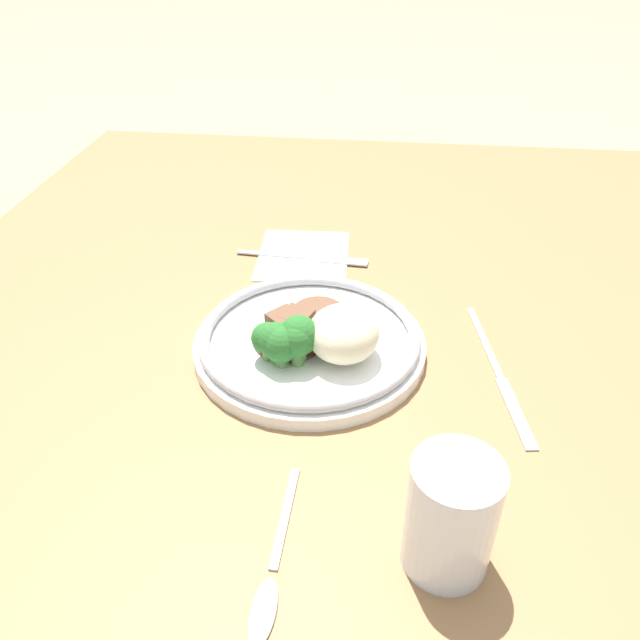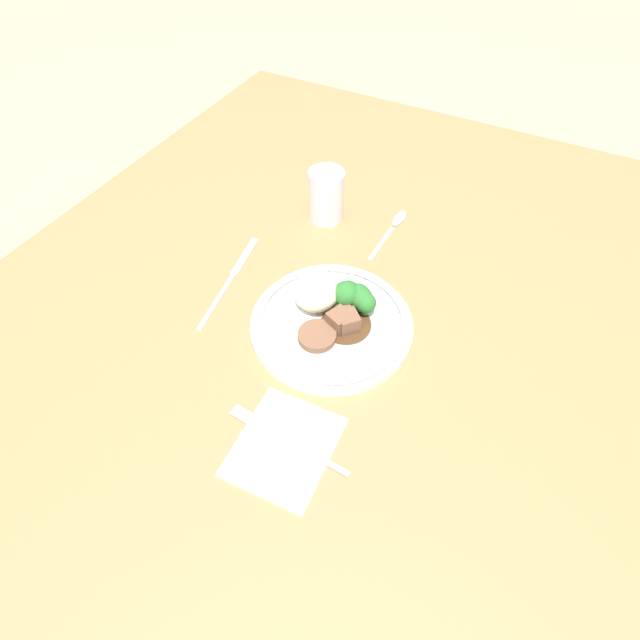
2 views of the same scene
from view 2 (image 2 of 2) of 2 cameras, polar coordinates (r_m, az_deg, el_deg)
The scene contains 8 objects.
ground_plane at distance 0.82m, azimuth -0.35°, elevation -0.24°, with size 8.00×8.00×0.00m, color #998466.
dining_table at distance 0.80m, azimuth -0.35°, elevation 0.47°, with size 1.40×1.09×0.03m.
napkin at distance 0.66m, azimuth -4.08°, elevation -14.21°, with size 0.15×0.13×0.00m.
plate at distance 0.76m, azimuth 1.48°, elevation 0.54°, with size 0.25×0.25×0.07m.
juice_glass at distance 0.94m, azimuth 0.72°, elevation 13.80°, with size 0.07×0.07×0.10m.
fork at distance 0.67m, azimuth -4.94°, elevation -12.84°, with size 0.02×0.18×0.00m.
knife at distance 0.85m, azimuth -10.05°, elevation 4.86°, with size 0.22×0.05×0.00m.
spoon at distance 0.96m, azimuth 8.57°, elevation 10.78°, with size 0.16×0.02×0.01m.
Camera 2 is at (-0.46, -0.25, 0.62)m, focal length 28.00 mm.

